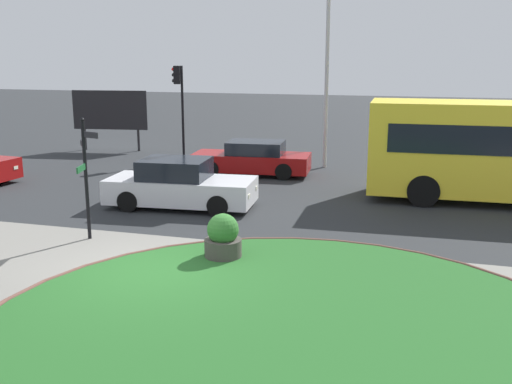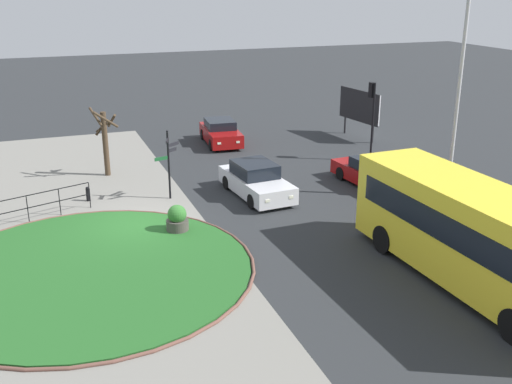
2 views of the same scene
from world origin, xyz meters
The scene contains 16 objects.
ground centered at (0.00, 0.00, 0.00)m, with size 120.00×120.00×0.00m, color #282B2D.
sidewalk_paving centered at (0.00, -1.74, 0.01)m, with size 32.00×8.53×0.02m, color gray.
grass_island centered at (3.45, -2.27, 0.05)m, with size 10.67×10.67×0.10m, color #235B23.
grass_kerb_ring centered at (3.45, -2.27, 0.06)m, with size 10.98×10.98×0.11m, color brown.
signpost_directional centered at (-2.66, 1.82, 1.80)m, with size 0.95×1.22×3.11m.
bollard_foreground centered at (-3.57, -1.62, 0.34)m, with size 0.18×0.18×0.67m.
railing_grass_edge centered at (-1.82, -4.10, 0.75)m, with size 1.75×4.99×1.16m.
bus_yellow centered at (8.54, 8.90, 1.70)m, with size 9.74×2.81×3.17m.
car_near_lane centered at (-1.73, 5.52, 0.69)m, with size 4.63×2.20×1.51m.
car_far_lane centered at (-11.03, 6.74, 0.67)m, with size 4.29×2.15×1.42m.
car_oncoming centered at (-1.05, 11.10, 0.63)m, with size 4.69×2.14×1.33m.
traffic_light_near centered at (-4.98, 13.20, 3.03)m, with size 0.49×0.31×4.16m.
lamppost_tall centered at (1.43, 13.46, 4.99)m, with size 0.32×0.32×9.38m.
billboard_left centered at (-9.45, 15.06, 1.94)m, with size 3.73×0.66×2.94m.
planter_near_signpost centered at (1.16, 1.24, 0.50)m, with size 0.85×0.85×1.10m.
street_tree_bare centered at (-7.06, -0.34, 1.88)m, with size 1.23×1.28×3.44m.
Camera 2 is at (22.30, -3.40, 9.14)m, focal length 42.47 mm.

